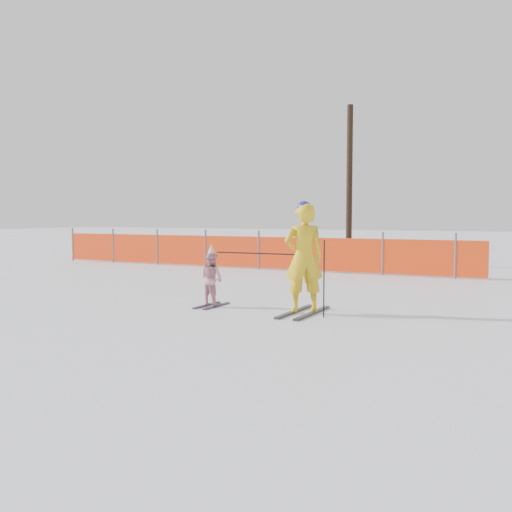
{
  "coord_description": "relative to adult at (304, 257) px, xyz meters",
  "views": [
    {
      "loc": [
        4.56,
        -8.43,
        1.7
      ],
      "look_at": [
        0.0,
        0.5,
        1.0
      ],
      "focal_mm": 40.0,
      "sensor_mm": 36.0,
      "label": 1
    }
  ],
  "objects": [
    {
      "name": "ground",
      "position": [
        -0.8,
        -0.76,
        -0.98
      ],
      "size": [
        120.0,
        120.0,
        0.0
      ],
      "primitive_type": "plane",
      "color": "white",
      "rests_on": "ground"
    },
    {
      "name": "adult",
      "position": [
        0.0,
        0.0,
        0.0
      ],
      "size": [
        0.82,
        1.53,
        1.97
      ],
      "color": "black",
      "rests_on": "ground"
    },
    {
      "name": "child",
      "position": [
        -1.85,
        -0.05,
        -0.45
      ],
      "size": [
        0.55,
        0.89,
        1.17
      ],
      "color": "black",
      "rests_on": "ground"
    },
    {
      "name": "ski_poles",
      "position": [
        -0.31,
        -0.1,
        -0.12
      ],
      "size": [
        2.19,
        0.22,
        1.3
      ],
      "color": "black",
      "rests_on": "ground"
    },
    {
      "name": "safety_fence",
      "position": [
        -5.05,
        7.05,
        -0.43
      ],
      "size": [
        14.88,
        0.06,
        1.25
      ],
      "color": "#595960",
      "rests_on": "ground"
    }
  ]
}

